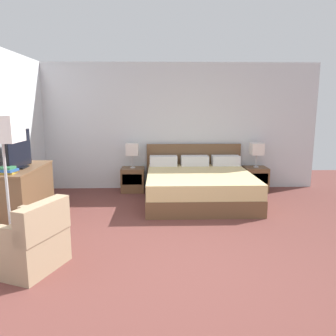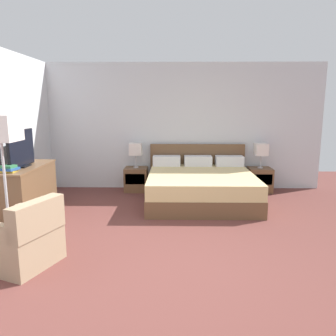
# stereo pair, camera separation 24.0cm
# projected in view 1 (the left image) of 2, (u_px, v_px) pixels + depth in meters

# --- Properties ---
(ground_plane) EXTENTS (11.20, 11.20, 0.00)m
(ground_plane) POSITION_uv_depth(u_px,v_px,m) (176.00, 275.00, 3.41)
(ground_plane) COLOR brown
(wall_back) EXTENTS (6.30, 0.06, 2.61)m
(wall_back) POSITION_uv_depth(u_px,v_px,m) (167.00, 127.00, 6.87)
(wall_back) COLOR silver
(wall_back) RESTS_ON ground
(bed) EXTENTS (1.98, 2.01, 0.96)m
(bed) POSITION_uv_depth(u_px,v_px,m) (199.00, 185.00, 6.07)
(bed) COLOR brown
(bed) RESTS_ON ground
(nightstand_left) EXTENTS (0.46, 0.42, 0.49)m
(nightstand_left) POSITION_uv_depth(u_px,v_px,m) (133.00, 180.00, 6.75)
(nightstand_left) COLOR brown
(nightstand_left) RESTS_ON ground
(nightstand_right) EXTENTS (0.46, 0.42, 0.49)m
(nightstand_right) POSITION_uv_depth(u_px,v_px,m) (255.00, 179.00, 6.82)
(nightstand_right) COLOR brown
(nightstand_right) RESTS_ON ground
(table_lamp_left) EXTENTS (0.25, 0.25, 0.50)m
(table_lamp_left) POSITION_uv_depth(u_px,v_px,m) (132.00, 150.00, 6.63)
(table_lamp_left) COLOR #B7B7BC
(table_lamp_left) RESTS_ON nightstand_left
(table_lamp_right) EXTENTS (0.25, 0.25, 0.50)m
(table_lamp_right) POSITION_uv_depth(u_px,v_px,m) (257.00, 149.00, 6.71)
(table_lamp_right) COLOR #B7B7BC
(table_lamp_right) RESTS_ON nightstand_right
(dresser) EXTENTS (0.51, 1.36, 0.81)m
(dresser) POSITION_uv_depth(u_px,v_px,m) (24.00, 192.00, 5.07)
(dresser) COLOR brown
(dresser) RESTS_ON ground
(tv) EXTENTS (0.18, 0.81, 0.57)m
(tv) POSITION_uv_depth(u_px,v_px,m) (19.00, 150.00, 4.90)
(tv) COLOR black
(tv) RESTS_ON dresser
(book_red_cover) EXTENTS (0.23, 0.17, 0.03)m
(book_red_cover) POSITION_uv_depth(u_px,v_px,m) (7.00, 173.00, 4.54)
(book_red_cover) COLOR gold
(book_red_cover) RESTS_ON dresser
(book_blue_cover) EXTENTS (0.23, 0.23, 0.04)m
(book_blue_cover) POSITION_uv_depth(u_px,v_px,m) (9.00, 170.00, 4.54)
(book_blue_cover) COLOR #234C8E
(book_blue_cover) RESTS_ON book_red_cover
(book_small_top) EXTENTS (0.21, 0.18, 0.04)m
(book_small_top) POSITION_uv_depth(u_px,v_px,m) (7.00, 168.00, 4.53)
(book_small_top) COLOR #2D7042
(book_small_top) RESTS_ON book_blue_cover
(armchair_by_window) EXTENTS (0.89, 0.88, 0.76)m
(armchair_by_window) POSITION_uv_depth(u_px,v_px,m) (28.00, 243.00, 3.51)
(armchair_by_window) COLOR #9E8466
(armchair_by_window) RESTS_ON ground
(floor_lamp) EXTENTS (0.39, 0.39, 1.63)m
(floor_lamp) POSITION_uv_depth(u_px,v_px,m) (2.00, 135.00, 3.79)
(floor_lamp) COLOR #B7B7BC
(floor_lamp) RESTS_ON ground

